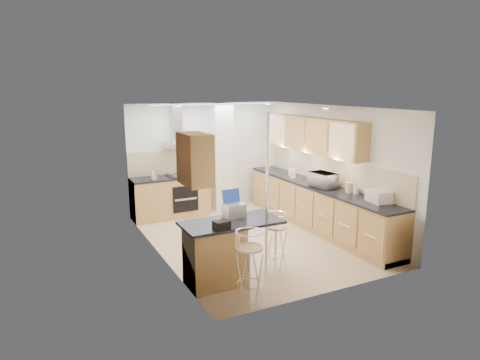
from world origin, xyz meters
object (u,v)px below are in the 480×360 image
bread_bin (379,196)px  bar_stool_end (276,241)px  microwave (323,180)px  laptop (234,210)px  bar_stool_near (249,265)px

bread_bin → bar_stool_end: bearing=-178.3°
microwave → bar_stool_end: bearing=116.8°
laptop → bar_stool_near: (-0.14, -0.76, -0.55)m
bar_stool_end → bread_bin: (1.91, -0.23, 0.56)m
bread_bin → microwave: bearing=106.6°
bar_stool_near → bread_bin: size_ratio=2.54×
microwave → bar_stool_near: microwave is taller
bar_stool_near → bar_stool_end: bar_stool_near is taller
laptop → bar_stool_end: laptop is taller
laptop → bar_stool_end: 0.93m
microwave → bar_stool_near: bearing=119.6°
microwave → laptop: size_ratio=1.72×
bar_stool_near → bar_stool_end: 1.12m
bar_stool_end → bread_bin: bearing=-66.7°
bar_stool_end → bread_bin: bread_bin is taller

